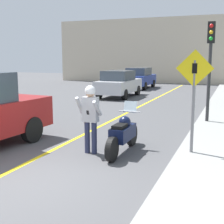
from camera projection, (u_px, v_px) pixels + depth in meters
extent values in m
plane|color=#4C4C4F|center=(25.00, 180.00, 6.37)|extent=(80.00, 80.00, 0.00)
cube|color=yellow|center=(108.00, 122.00, 12.09)|extent=(0.12, 36.00, 0.01)
cube|color=beige|center=(193.00, 50.00, 29.66)|extent=(28.00, 1.20, 6.32)
cylinder|color=black|center=(112.00, 149.00, 7.45)|extent=(0.14, 0.61, 0.61)
cylinder|color=black|center=(132.00, 135.00, 8.87)|extent=(0.14, 0.61, 0.61)
cube|color=#0C1433|center=(123.00, 133.00, 8.12)|extent=(0.40, 1.06, 0.36)
sphere|color=#0C1433|center=(125.00, 122.00, 8.21)|extent=(0.32, 0.32, 0.32)
cube|color=black|center=(120.00, 126.00, 7.86)|extent=(0.28, 0.48, 0.10)
cylinder|color=silver|center=(129.00, 112.00, 8.53)|extent=(0.62, 0.03, 0.03)
cube|color=silver|center=(130.00, 107.00, 8.57)|extent=(0.36, 0.12, 0.31)
cylinder|color=#282D4C|center=(87.00, 137.00, 8.14)|extent=(0.14, 0.14, 0.84)
cylinder|color=#282D4C|center=(94.00, 138.00, 8.07)|extent=(0.14, 0.14, 0.84)
cube|color=#B7B7BC|center=(90.00, 109.00, 7.98)|extent=(0.40, 0.22, 0.64)
cylinder|color=#B7B7BC|center=(80.00, 106.00, 7.96)|extent=(0.09, 0.39, 0.50)
cylinder|color=#B7B7BC|center=(97.00, 108.00, 7.77)|extent=(0.09, 0.45, 0.45)
sphere|color=tan|center=(90.00, 93.00, 7.91)|extent=(0.23, 0.23, 0.23)
sphere|color=white|center=(90.00, 91.00, 7.90)|extent=(0.27, 0.27, 0.27)
cube|color=black|center=(88.00, 113.00, 7.71)|extent=(0.06, 0.05, 0.11)
cylinder|color=black|center=(32.00, 130.00, 9.17)|extent=(0.28, 0.77, 0.76)
cylinder|color=slate|center=(193.00, 107.00, 7.71)|extent=(0.08, 0.08, 2.30)
cube|color=yellow|center=(195.00, 68.00, 7.52)|extent=(0.91, 0.02, 0.91)
cube|color=black|center=(195.00, 68.00, 7.51)|extent=(0.12, 0.01, 0.24)
cylinder|color=#2D2D30|center=(209.00, 73.00, 11.48)|extent=(0.12, 0.12, 3.64)
cube|color=black|center=(211.00, 32.00, 11.21)|extent=(0.26, 0.22, 0.76)
sphere|color=red|center=(212.00, 26.00, 11.07)|extent=(0.14, 0.14, 0.14)
sphere|color=gold|center=(211.00, 32.00, 11.10)|extent=(0.14, 0.14, 0.14)
sphere|color=green|center=(211.00, 39.00, 11.14)|extent=(0.14, 0.14, 0.14)
cylinder|color=black|center=(114.00, 89.00, 21.44)|extent=(0.22, 0.64, 0.64)
cylinder|color=black|center=(137.00, 90.00, 20.84)|extent=(0.22, 0.64, 0.64)
cylinder|color=black|center=(99.00, 93.00, 19.05)|extent=(0.22, 0.64, 0.64)
cylinder|color=black|center=(125.00, 95.00, 18.45)|extent=(0.22, 0.64, 0.64)
cube|color=silver|center=(119.00, 86.00, 19.88)|extent=(1.80, 4.20, 0.76)
cube|color=#38424C|center=(118.00, 75.00, 19.61)|extent=(1.58, 2.18, 0.60)
cylinder|color=black|center=(134.00, 83.00, 27.08)|extent=(0.22, 0.64, 0.64)
cylinder|color=black|center=(153.00, 83.00, 26.48)|extent=(0.22, 0.64, 0.64)
cylinder|color=black|center=(125.00, 85.00, 24.69)|extent=(0.22, 0.64, 0.64)
cylinder|color=black|center=(145.00, 86.00, 24.09)|extent=(0.22, 0.64, 0.64)
cube|color=navy|center=(139.00, 80.00, 25.52)|extent=(1.80, 4.20, 0.76)
cube|color=#38424C|center=(139.00, 71.00, 25.25)|extent=(1.58, 2.18, 0.60)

